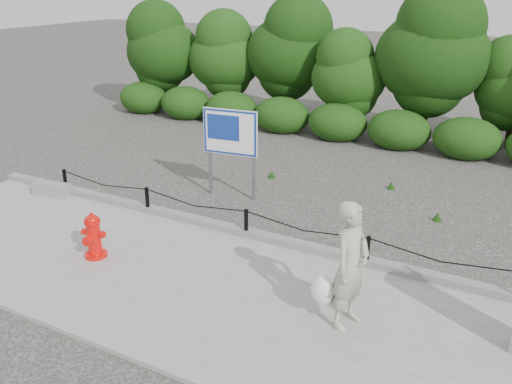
{
  "coord_description": "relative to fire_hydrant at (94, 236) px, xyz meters",
  "views": [
    {
      "loc": [
        4.84,
        -8.52,
        4.96
      ],
      "look_at": [
        0.11,
        0.2,
        1.0
      ],
      "focal_mm": 38.0,
      "sensor_mm": 36.0,
      "label": 1
    }
  ],
  "objects": [
    {
      "name": "ground",
      "position": [
        2.07,
        2.07,
        -0.5
      ],
      "size": [
        90.0,
        90.0,
        0.0
      ],
      "primitive_type": "plane",
      "color": "#2D2B28",
      "rests_on": "ground"
    },
    {
      "name": "sidewalk",
      "position": [
        2.07,
        0.07,
        -0.46
      ],
      "size": [
        14.0,
        4.0,
        0.08
      ],
      "primitive_type": "cube",
      "color": "gray",
      "rests_on": "ground"
    },
    {
      "name": "curb",
      "position": [
        2.07,
        2.12,
        -0.35
      ],
      "size": [
        14.0,
        0.22,
        0.14
      ],
      "primitive_type": "cube",
      "color": "slate",
      "rests_on": "sidewalk"
    },
    {
      "name": "chain_barrier",
      "position": [
        2.07,
        2.07,
        -0.05
      ],
      "size": [
        10.06,
        0.06,
        0.6
      ],
      "color": "black",
      "rests_on": "sidewalk"
    },
    {
      "name": "treeline",
      "position": [
        2.5,
        10.99,
        2.05
      ],
      "size": [
        20.09,
        3.77,
        4.93
      ],
      "color": "black",
      "rests_on": "ground"
    },
    {
      "name": "fire_hydrant",
      "position": [
        0.0,
        0.0,
        0.0
      ],
      "size": [
        0.48,
        0.5,
        0.88
      ],
      "rotation": [
        0.0,
        0.0,
        0.18
      ],
      "color": "red",
      "rests_on": "sidewalk"
    },
    {
      "name": "pedestrian",
      "position": [
        4.81,
        0.23,
        0.54
      ],
      "size": [
        0.83,
        0.8,
        1.98
      ],
      "rotation": [
        0.0,
        0.0,
        1.37
      ],
      "color": "#A6A48E",
      "rests_on": "sidewalk"
    },
    {
      "name": "concrete_block",
      "position": [
        -3.14,
        1.82,
        -0.28
      ],
      "size": [
        0.95,
        0.48,
        0.29
      ],
      "primitive_type": "cube",
      "rotation": [
        0.0,
        0.0,
        0.18
      ],
      "color": "gray",
      "rests_on": "sidewalk"
    },
    {
      "name": "advertising_sign",
      "position": [
        0.61,
        3.91,
        1.01
      ],
      "size": [
        1.34,
        0.25,
        2.15
      ],
      "rotation": [
        0.0,
        0.0,
        0.12
      ],
      "color": "slate",
      "rests_on": "ground"
    }
  ]
}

